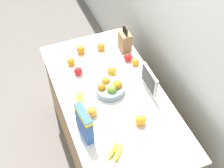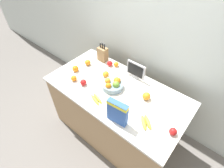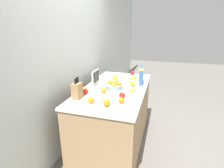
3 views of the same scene
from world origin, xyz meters
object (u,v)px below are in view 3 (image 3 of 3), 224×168
apple_by_knife_block (122,95)px  banana_bunch_left (133,90)px  cereal_box (141,74)px  orange_by_cereal (91,100)px  orange_front_center (85,89)px  small_monitor (96,77)px  knife_block (77,91)px  orange_front_left (121,100)px  apple_rear (85,91)px  orange_mid_left (115,78)px  orange_back_center (103,90)px  orange_front_right (107,103)px  fruit_bowl (114,86)px  apple_middle (132,73)px  orange_mid_right (132,83)px  banana_bunch_right (133,78)px

apple_by_knife_block → banana_bunch_left: bearing=-15.3°
cereal_box → banana_bunch_left: 0.38m
orange_by_cereal → orange_front_center: bearing=35.4°
small_monitor → knife_block: bearing=178.1°
orange_front_left → apple_rear: bearing=74.4°
orange_mid_left → orange_back_center: (-0.59, -0.01, -0.00)m
orange_front_right → apple_rear: bearing=54.9°
fruit_bowl → apple_middle: (0.82, -0.11, -0.01)m
orange_mid_right → fruit_bowl: bearing=128.2°
orange_by_cereal → apple_middle: bearing=-9.7°
orange_mid_right → orange_front_right: orange_mid_right is taller
apple_by_knife_block → orange_front_center: (0.07, 0.53, -0.00)m
orange_front_right → orange_front_left: (0.12, -0.14, -0.00)m
banana_bunch_left → orange_front_right: (-0.56, 0.19, 0.02)m
fruit_bowl → apple_by_knife_block: (-0.30, -0.19, -0.01)m
apple_by_knife_block → orange_back_center: 0.30m
small_monitor → apple_rear: (-0.41, -0.02, -0.08)m
orange_mid_left → orange_mid_right: bearing=-124.1°
knife_block → apple_by_knife_block: 0.55m
banana_bunch_left → orange_front_center: (-0.21, 0.61, 0.02)m
apple_rear → orange_back_center: (0.11, -0.21, 0.00)m
orange_back_center → small_monitor: bearing=37.4°
orange_back_center → banana_bunch_right: bearing=-19.5°
orange_mid_left → small_monitor: bearing=144.2°
apple_middle → fruit_bowl: bearing=172.1°
orange_mid_right → orange_mid_left: orange_mid_left is taller
apple_by_knife_block → orange_front_right: size_ratio=0.93×
apple_by_knife_block → orange_by_cereal: 0.39m
cereal_box → fruit_bowl: bearing=128.8°
knife_block → small_monitor: (0.56, -0.02, 0.02)m
orange_mid_right → orange_front_left: (-0.63, 0.01, -0.01)m
apple_middle → orange_front_left: size_ratio=1.02×
fruit_bowl → orange_front_right: (-0.57, -0.08, -0.01)m
apple_middle → orange_front_center: (-1.05, 0.46, -0.00)m
knife_block → orange_mid_right: (0.64, -0.56, -0.06)m
fruit_bowl → apple_by_knife_block: size_ratio=3.30×
knife_block → orange_front_right: size_ratio=3.65×
knife_block → apple_by_knife_block: size_ratio=3.93×
knife_block → orange_front_left: bearing=-88.5°
banana_bunch_left → orange_mid_right: (0.19, 0.04, 0.03)m
cereal_box → orange_by_cereal: bearing=146.6°
fruit_bowl → orange_front_center: bearing=123.5°
orange_mid_left → orange_front_center: bearing=158.8°
orange_back_center → orange_front_left: bearing=-129.9°
small_monitor → apple_by_knife_block: 0.65m
knife_block → orange_front_right: bearing=-104.7°
banana_bunch_left → apple_rear: apple_rear is taller
apple_by_knife_block → orange_mid_right: orange_mid_right is taller
apple_by_knife_block → orange_back_center: size_ratio=0.94×
knife_block → banana_bunch_right: bearing=-26.4°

